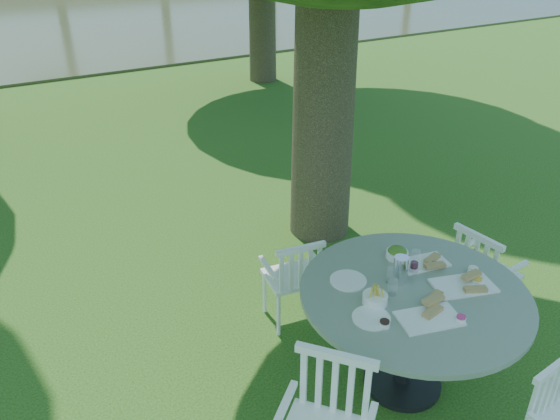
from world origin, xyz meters
The scene contains 7 objects.
ground centered at (0.00, 0.00, 0.00)m, with size 140.00×140.00×0.00m, color #183E0C.
table centered at (0.19, -1.23, 0.70)m, with size 1.53×1.53×0.84m.
chair_ne centered at (1.18, -0.98, 0.52)m, with size 0.45×0.48×0.88m.
chair_nw centered at (-0.12, -0.25, 0.48)m, with size 0.47×0.45×0.82m.
chair_sw centered at (-0.76, -1.59, 0.55)m, with size 0.64×0.64×0.93m.
chair_se centered at (0.44, -2.22, 0.48)m, with size 0.44×0.41×0.81m.
tableware centered at (0.18, -1.16, 0.87)m, with size 1.10×0.88×0.20m.
Camera 1 is at (-2.09, -3.30, 3.02)m, focal length 35.00 mm.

